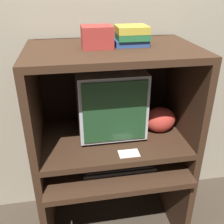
{
  "coord_description": "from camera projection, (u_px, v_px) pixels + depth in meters",
  "views": [
    {
      "loc": [
        -0.25,
        -1.09,
        1.65
      ],
      "look_at": [
        -0.0,
        0.29,
        0.94
      ],
      "focal_mm": 42.0,
      "sensor_mm": 36.0,
      "label": 1
    }
  ],
  "objects": [
    {
      "name": "mouse",
      "position": [
        164.0,
        161.0,
        1.63
      ],
      "size": [
        0.06,
        0.04,
        0.03
      ],
      "color": "#B7B7B7",
      "rests_on": "desk_base"
    },
    {
      "name": "desk_base",
      "position": [
        113.0,
        185.0,
        1.78
      ],
      "size": [
        0.94,
        0.65,
        0.63
      ],
      "color": "#382316",
      "rests_on": "ground_plane"
    },
    {
      "name": "snack_bag",
      "position": [
        160.0,
        120.0,
        1.66
      ],
      "size": [
        0.2,
        0.15,
        0.16
      ],
      "color": "#BC382D",
      "rests_on": "desk_monitor_shelf"
    },
    {
      "name": "wall_back",
      "position": [
        103.0,
        40.0,
        1.73
      ],
      "size": [
        6.0,
        0.06,
        2.6
      ],
      "color": "gray",
      "rests_on": "ground_plane"
    },
    {
      "name": "hutch_upper",
      "position": [
        111.0,
        77.0,
        1.51
      ],
      "size": [
        0.94,
        0.59,
        0.55
      ],
      "color": "#382316",
      "rests_on": "desk_monitor_shelf"
    },
    {
      "name": "crt_monitor",
      "position": [
        110.0,
        100.0,
        1.6
      ],
      "size": [
        0.39,
        0.37,
        0.42
      ],
      "color": "#B2B2B7",
      "rests_on": "desk_monitor_shelf"
    },
    {
      "name": "desk_monitor_shelf",
      "position": [
        112.0,
        139.0,
        1.67
      ],
      "size": [
        0.94,
        0.59,
        0.15
      ],
      "color": "#382316",
      "rests_on": "desk_base"
    },
    {
      "name": "keyboard",
      "position": [
        118.0,
        166.0,
        1.59
      ],
      "size": [
        0.44,
        0.15,
        0.03
      ],
      "color": "#2D2D30",
      "rests_on": "desk_base"
    },
    {
      "name": "paper_card",
      "position": [
        129.0,
        153.0,
        1.47
      ],
      "size": [
        0.11,
        0.07,
        0.0
      ],
      "color": "white",
      "rests_on": "desk_monitor_shelf"
    },
    {
      "name": "book_stack",
      "position": [
        132.0,
        36.0,
        1.41
      ],
      "size": [
        0.18,
        0.15,
        0.11
      ],
      "color": "navy",
      "rests_on": "hutch_upper"
    },
    {
      "name": "storage_box",
      "position": [
        97.0,
        37.0,
        1.37
      ],
      "size": [
        0.16,
        0.14,
        0.11
      ],
      "color": "maroon",
      "rests_on": "hutch_upper"
    }
  ]
}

